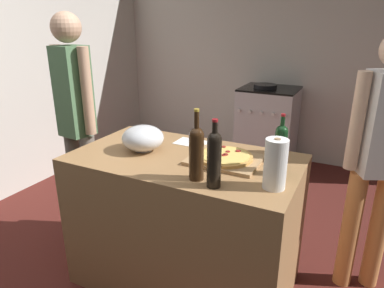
% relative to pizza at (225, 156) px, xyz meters
% --- Properties ---
extents(ground_plane, '(4.48, 3.78, 0.02)m').
position_rel_pizza_xyz_m(ground_plane, '(-0.40, 0.88, -0.92)').
color(ground_plane, '#511E19').
extents(kitchen_wall_rear, '(4.48, 0.10, 2.60)m').
position_rel_pizza_xyz_m(kitchen_wall_rear, '(-0.40, 2.52, 0.39)').
color(kitchen_wall_rear, beige).
rests_on(kitchen_wall_rear, ground_plane).
extents(kitchen_wall_left, '(0.10, 3.78, 2.60)m').
position_rel_pizza_xyz_m(kitchen_wall_left, '(-2.39, 0.88, 0.39)').
color(kitchen_wall_left, beige).
rests_on(kitchen_wall_left, ground_plane).
extents(counter, '(1.35, 0.76, 0.88)m').
position_rel_pizza_xyz_m(counter, '(-0.24, -0.04, -0.47)').
color(counter, '#9E7247').
rests_on(counter, ground_plane).
extents(cutting_board, '(0.40, 0.32, 0.02)m').
position_rel_pizza_xyz_m(cutting_board, '(0.00, -0.00, -0.02)').
color(cutting_board, tan).
rests_on(cutting_board, counter).
extents(pizza, '(0.32, 0.32, 0.03)m').
position_rel_pizza_xyz_m(pizza, '(0.00, 0.00, 0.00)').
color(pizza, tan).
rests_on(pizza, cutting_board).
extents(mixing_bowl, '(0.26, 0.26, 0.16)m').
position_rel_pizza_xyz_m(mixing_bowl, '(-0.52, -0.06, 0.05)').
color(mixing_bowl, '#B2B2B7').
rests_on(mixing_bowl, counter).
extents(paper_towel_roll, '(0.11, 0.11, 0.25)m').
position_rel_pizza_xyz_m(paper_towel_roll, '(0.33, -0.20, 0.09)').
color(paper_towel_roll, white).
rests_on(paper_towel_roll, counter).
extents(wine_bottle_clear, '(0.06, 0.06, 0.33)m').
position_rel_pizza_xyz_m(wine_bottle_clear, '(0.31, -0.03, 0.12)').
color(wine_bottle_clear, '#143819').
rests_on(wine_bottle_clear, counter).
extents(wine_bottle_dark, '(0.08, 0.08, 0.37)m').
position_rel_pizza_xyz_m(wine_bottle_dark, '(-0.04, -0.28, 0.12)').
color(wine_bottle_dark, '#331E0F').
rests_on(wine_bottle_dark, counter).
extents(wine_bottle_green, '(0.07, 0.07, 0.34)m').
position_rel_pizza_xyz_m(wine_bottle_green, '(0.07, -0.32, 0.12)').
color(wine_bottle_green, black).
rests_on(wine_bottle_green, counter).
extents(recipe_sheet, '(0.21, 0.15, 0.00)m').
position_rel_pizza_xyz_m(recipe_sheet, '(-0.32, 0.20, -0.03)').
color(recipe_sheet, white).
rests_on(recipe_sheet, counter).
extents(stove, '(0.62, 0.59, 0.97)m').
position_rel_pizza_xyz_m(stove, '(-0.30, 2.12, -0.44)').
color(stove, '#B7B7BC').
rests_on(stove, ground_plane).
extents(person_in_stripes, '(0.37, 0.22, 1.71)m').
position_rel_pizza_xyz_m(person_in_stripes, '(-1.19, 0.08, 0.07)').
color(person_in_stripes, slate).
rests_on(person_in_stripes, ground_plane).
extents(person_in_red, '(0.36, 0.27, 1.60)m').
position_rel_pizza_xyz_m(person_in_red, '(0.79, 0.43, 0.00)').
color(person_in_red, '#D88C4C').
rests_on(person_in_red, ground_plane).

